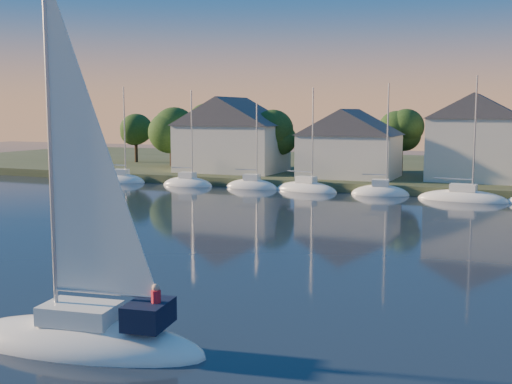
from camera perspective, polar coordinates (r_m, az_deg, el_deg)
The scene contains 9 objects.
ground at distance 23.98m, azimuth -15.26°, elevation -14.46°, with size 260.00×260.00×0.00m, color black.
shoreline_land at distance 93.75m, azimuth 14.72°, elevation 1.56°, with size 160.00×50.00×2.00m, color #354226.
wooden_dock at distance 71.23m, azimuth 11.86°, elevation -0.05°, with size 120.00×3.00×1.00m, color brown.
clubhouse_west at distance 83.55m, azimuth -2.16°, elevation 5.21°, with size 13.65×9.45×9.64m.
clubhouse_centre at distance 77.04m, azimuth 8.33°, elevation 4.39°, with size 11.55×8.40×8.08m.
clubhouse_east at distance 76.56m, azimuth 18.94°, elevation 4.71°, with size 10.50×8.40×9.80m.
tree_line at distance 81.19m, azimuth 14.97°, elevation 5.80°, with size 93.40×5.40×8.90m.
moored_fleet at distance 68.31m, azimuth 11.35°, elevation -0.26°, with size 87.50×2.40×12.05m.
hero_sailboat at distance 25.20m, azimuth -15.01°, elevation -11.86°, with size 10.24×4.59×15.22m.
Camera 1 is at (14.18, -17.26, 8.72)m, focal length 45.00 mm.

